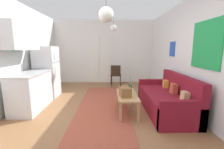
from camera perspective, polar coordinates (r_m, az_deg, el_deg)
ground_plane at (r=3.49m, az=-4.79°, el=-16.66°), size 4.80×7.66×0.10m
wall_back at (r=6.70m, az=-2.97°, el=8.38°), size 4.40×0.13×2.68m
wall_right at (r=3.66m, az=30.91°, el=5.93°), size 0.12×7.26×2.68m
area_rug at (r=4.16m, az=-3.28°, el=-11.28°), size 1.26×3.64×0.01m
couch at (r=3.93m, az=20.24°, el=-8.89°), size 0.88×1.94×0.89m
coffee_table at (r=3.62m, az=5.67°, el=-8.29°), size 0.45×1.03×0.44m
bamboo_vase at (r=3.78m, az=6.84°, el=-4.94°), size 0.08×0.08×0.42m
handbag at (r=3.42m, az=4.91°, el=-6.40°), size 0.27×0.35×0.33m
refrigerator at (r=5.12m, az=-23.22°, el=0.93°), size 0.63×0.66×1.56m
kitchen_counter at (r=4.22m, az=-28.71°, el=-1.02°), size 0.59×1.25×2.09m
accent_chair at (r=6.03m, az=1.44°, el=0.12°), size 0.45×0.43×0.85m
pendant_lamp_near at (r=2.97m, az=-2.23°, el=21.53°), size 0.28×0.28×0.71m
pendant_lamp_far at (r=5.35m, az=0.49°, el=17.12°), size 0.22×0.22×0.61m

